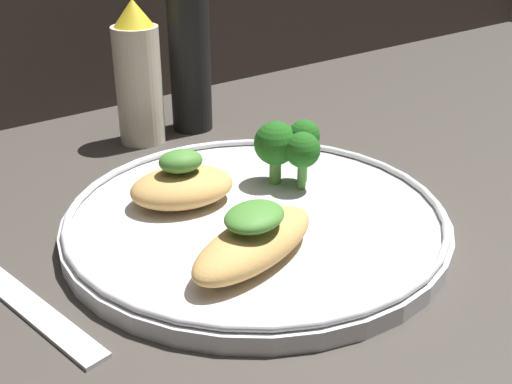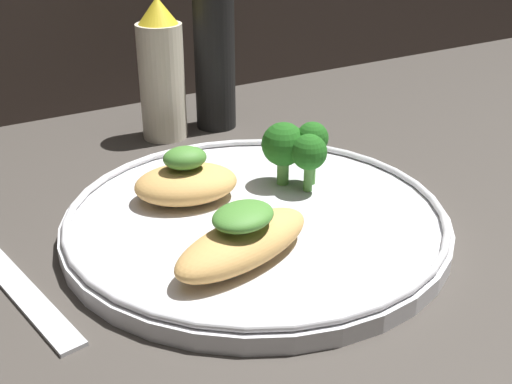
% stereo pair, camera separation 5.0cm
% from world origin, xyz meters
% --- Properties ---
extents(ground_plane, '(1.80, 1.80, 0.01)m').
position_xyz_m(ground_plane, '(0.00, 0.00, -0.01)').
color(ground_plane, '#3D3833').
extents(plate, '(0.31, 0.31, 0.02)m').
position_xyz_m(plate, '(0.00, 0.00, 0.01)').
color(plate, silver).
rests_on(plate, ground_plane).
extents(grilled_meat_front, '(0.13, 0.08, 0.04)m').
position_xyz_m(grilled_meat_front, '(-0.04, -0.05, 0.03)').
color(grilled_meat_front, tan).
rests_on(grilled_meat_front, plate).
extents(grilled_meat_middle, '(0.10, 0.08, 0.05)m').
position_xyz_m(grilled_meat_middle, '(-0.04, 0.05, 0.03)').
color(grilled_meat_middle, tan).
rests_on(grilled_meat_middle, plate).
extents(broccoli_bunch, '(0.05, 0.06, 0.06)m').
position_xyz_m(broccoli_bunch, '(0.06, 0.03, 0.05)').
color(broccoli_bunch, '#569942').
rests_on(broccoli_bunch, plate).
extents(sauce_bottle, '(0.05, 0.05, 0.15)m').
position_xyz_m(sauce_bottle, '(0.02, 0.23, 0.07)').
color(sauce_bottle, beige).
rests_on(sauce_bottle, ground_plane).
extents(pepper_grinder, '(0.04, 0.04, 0.17)m').
position_xyz_m(pepper_grinder, '(0.09, 0.23, 0.08)').
color(pepper_grinder, black).
rests_on(pepper_grinder, ground_plane).
extents(fork, '(0.05, 0.20, 0.01)m').
position_xyz_m(fork, '(-0.19, 0.03, 0.00)').
color(fork, silver).
rests_on(fork, ground_plane).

